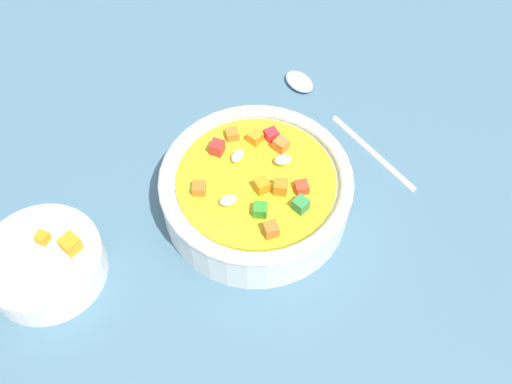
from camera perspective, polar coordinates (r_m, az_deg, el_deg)
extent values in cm
cube|color=#42667A|center=(62.30, 0.00, -1.92)|extent=(140.00, 140.00, 2.00)
cylinder|color=white|center=(59.63, 0.00, -0.24)|extent=(18.60, 18.60, 4.42)
torus|color=white|center=(57.50, 0.00, 1.24)|extent=(18.84, 18.84, 1.35)
cylinder|color=gold|center=(57.66, 0.00, 1.12)|extent=(15.51, 15.51, 0.40)
cube|color=orange|center=(60.00, -0.09, 5.21)|extent=(1.61, 1.61, 1.09)
cube|color=orange|center=(56.18, 2.36, 0.48)|extent=(1.39, 1.39, 1.35)
cube|color=orange|center=(53.63, 1.44, -3.56)|extent=(1.71, 1.71, 1.33)
ellipsoid|color=beige|center=(58.26, 2.56, 3.05)|extent=(2.03, 1.73, 1.10)
cube|color=#30823E|center=(55.20, 4.27, -1.22)|extent=(1.67, 1.67, 1.28)
cube|color=red|center=(59.11, -3.72, 4.23)|extent=(1.33, 1.33, 1.36)
cube|color=orange|center=(56.24, 0.56, 0.61)|extent=(1.74, 1.74, 1.32)
cube|color=red|center=(56.78, 4.46, 0.78)|extent=(1.67, 1.67, 0.92)
cube|color=#2D8A26|center=(54.83, 0.41, -1.70)|extent=(1.45, 1.45, 1.14)
ellipsoid|color=beige|center=(55.57, -2.65, -0.80)|extent=(2.04, 1.92, 0.95)
cube|color=orange|center=(56.50, -5.42, 0.35)|extent=(1.50, 1.50, 1.03)
cube|color=orange|center=(60.44, -2.27, 5.52)|extent=(1.68, 1.68, 0.91)
cube|color=red|center=(60.37, 1.74, 5.45)|extent=(1.74, 1.74, 0.89)
ellipsoid|color=beige|center=(58.70, -1.75, 3.46)|extent=(1.44, 1.91, 0.87)
cube|color=orange|center=(59.32, 2.39, 4.51)|extent=(1.63, 1.63, 1.29)
cylinder|color=silver|center=(66.56, 11.07, 3.85)|extent=(10.63, 8.09, 0.70)
ellipsoid|color=silver|center=(72.33, 3.90, 10.46)|extent=(4.72, 4.42, 1.08)
cylinder|color=white|center=(59.63, -19.38, -6.53)|extent=(11.08, 11.08, 3.12)
torus|color=white|center=(58.15, -19.86, -5.69)|extent=(11.19, 11.19, 0.89)
cube|color=orange|center=(57.21, -17.22, -4.74)|extent=(2.08, 2.08, 1.57)
cube|color=orange|center=(58.67, -19.62, -4.11)|extent=(1.17, 1.17, 1.08)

